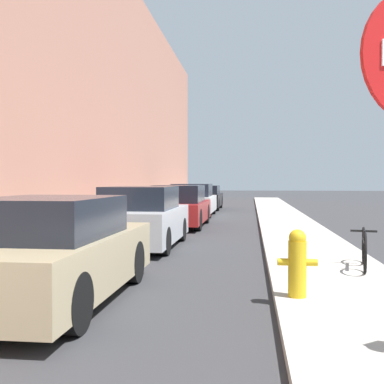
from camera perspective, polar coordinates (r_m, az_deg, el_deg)
ground_plane at (r=15.36m, az=1.07°, el=-4.53°), size 120.00×120.00×0.00m
sidewalk_left at (r=15.92m, az=-9.40°, el=-4.12°), size 2.00×52.00×0.12m
sidewalk_right at (r=15.32m, az=11.95°, el=-4.34°), size 2.00×52.00×0.12m
building_facade_left at (r=16.72m, az=-14.06°, el=14.50°), size 0.70×52.00×10.77m
parked_car_champagne at (r=6.46m, az=-16.48°, el=-6.95°), size 1.73×4.00×1.37m
parked_car_silver at (r=11.33m, az=-6.02°, el=-3.20°), size 1.71×3.91×1.44m
parked_car_red at (r=16.25m, az=-1.45°, el=-1.81°), size 1.73×4.36×1.42m
parked_car_white at (r=21.21m, az=0.08°, el=-1.05°), size 1.85×4.01×1.43m
parked_car_black at (r=26.08m, az=1.51°, el=-0.68°), size 1.78×4.37×1.31m
fire_hydrant at (r=6.17m, az=12.52°, el=-8.22°), size 0.49×0.23×0.85m
bicycle at (r=8.45m, az=19.96°, el=-6.37°), size 0.47×1.57×0.65m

